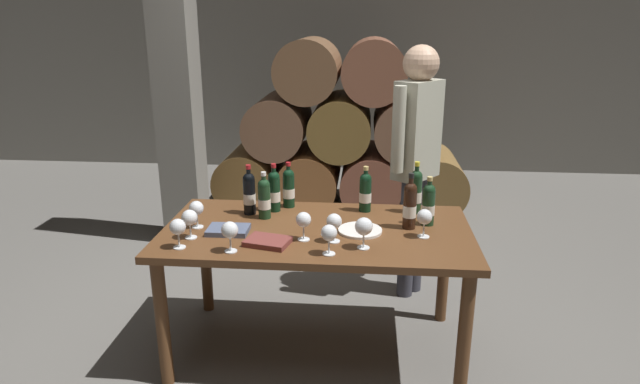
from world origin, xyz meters
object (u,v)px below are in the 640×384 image
(wine_bottle_2, at_px, (428,204))
(wine_glass_4, at_px, (304,220))
(wine_bottle_6, at_px, (249,193))
(wine_glass_1, at_px, (329,234))
(wine_glass_0, at_px, (196,209))
(serving_plate, at_px, (360,230))
(wine_bottle_3, at_px, (264,198))
(wine_glass_7, at_px, (190,218))
(wine_bottle_4, at_px, (365,192))
(wine_glass_5, at_px, (334,222))
(wine_glass_2, at_px, (364,227))
(dining_table, at_px, (317,244))
(wine_bottle_5, at_px, (289,188))
(sommelier_presenting, at_px, (416,150))
(wine_bottle_0, at_px, (274,191))
(wine_bottle_1, at_px, (416,191))
(wine_glass_6, at_px, (230,231))
(wine_glass_8, at_px, (178,228))
(tasting_notebook, at_px, (228,230))
(wine_glass_3, at_px, (424,218))
(leather_ledger, at_px, (268,242))
(wine_bottle_7, at_px, (410,205))

(wine_bottle_2, bearing_deg, wine_glass_4, -157.06)
(wine_bottle_6, xyz_separation_m, wine_glass_1, (0.51, -0.54, -0.02))
(wine_glass_0, distance_m, serving_plate, 0.91)
(wine_bottle_3, distance_m, wine_glass_7, 0.47)
(wine_bottle_4, xyz_separation_m, wine_glass_5, (-0.16, -0.49, -0.01))
(wine_glass_0, relative_size, wine_glass_2, 0.94)
(wine_glass_7, bearing_deg, dining_table, 16.01)
(wine_glass_5, bearing_deg, serving_plate, 48.80)
(dining_table, height_order, wine_glass_4, wine_glass_4)
(wine_bottle_6, distance_m, wine_glass_7, 0.46)
(wine_bottle_5, xyz_separation_m, wine_glass_0, (-0.46, -0.39, -0.01))
(dining_table, xyz_separation_m, sommelier_presenting, (0.59, 0.75, 0.37))
(wine_bottle_0, xyz_separation_m, serving_plate, (0.52, -0.29, -0.12))
(wine_glass_4, relative_size, serving_plate, 0.64)
(wine_glass_1, xyz_separation_m, serving_plate, (0.15, 0.31, -0.10))
(wine_bottle_1, distance_m, wine_bottle_2, 0.20)
(wine_glass_5, xyz_separation_m, sommelier_presenting, (0.49, 0.92, 0.17))
(wine_bottle_6, xyz_separation_m, wine_glass_6, (0.02, -0.55, -0.02))
(wine_glass_4, bearing_deg, wine_glass_6, -152.49)
(sommelier_presenting, bearing_deg, wine_glass_6, -132.21)
(wine_bottle_0, height_order, wine_glass_1, wine_bottle_0)
(wine_bottle_3, xyz_separation_m, wine_glass_1, (0.41, -0.48, -0.01))
(wine_glass_8, relative_size, tasting_notebook, 0.71)
(wine_bottle_2, height_order, wine_bottle_4, wine_bottle_2)
(wine_glass_1, bearing_deg, wine_glass_6, -178.75)
(wine_bottle_0, xyz_separation_m, wine_glass_8, (-0.39, -0.59, -0.02))
(wine_bottle_4, height_order, sommelier_presenting, sommelier_presenting)
(wine_bottle_6, bearing_deg, wine_glass_5, -36.11)
(wine_bottle_1, xyz_separation_m, sommelier_presenting, (0.03, 0.43, 0.15))
(dining_table, bearing_deg, serving_plate, -4.54)
(wine_glass_1, bearing_deg, wine_bottle_6, 133.26)
(wine_glass_0, distance_m, wine_glass_3, 1.24)
(tasting_notebook, bearing_deg, leather_ledger, -30.32)
(wine_bottle_5, relative_size, wine_glass_7, 1.79)
(wine_bottle_7, xyz_separation_m, wine_glass_1, (-0.42, -0.39, -0.03))
(wine_glass_5, relative_size, sommelier_presenting, 0.09)
(wine_glass_0, relative_size, leather_ledger, 0.70)
(wine_bottle_5, bearing_deg, wine_bottle_1, -2.86)
(dining_table, relative_size, sommelier_presenting, 0.99)
(wine_glass_1, bearing_deg, serving_plate, 64.55)
(wine_bottle_6, relative_size, wine_glass_8, 1.93)
(wine_glass_5, xyz_separation_m, wine_glass_8, (-0.78, -0.15, 0.00))
(wine_bottle_2, height_order, wine_glass_3, wine_bottle_2)
(wine_bottle_5, bearing_deg, wine_glass_8, -124.61)
(wine_glass_0, relative_size, tasting_notebook, 0.70)
(wine_bottle_1, xyz_separation_m, wine_glass_3, (0.02, -0.38, -0.02))
(wine_glass_8, bearing_deg, wine_bottle_0, 56.72)
(wine_bottle_0, bearing_deg, wine_bottle_6, -155.41)
(wine_bottle_6, relative_size, sommelier_presenting, 0.17)
(wine_bottle_3, xyz_separation_m, wine_bottle_6, (-0.10, 0.06, 0.01))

